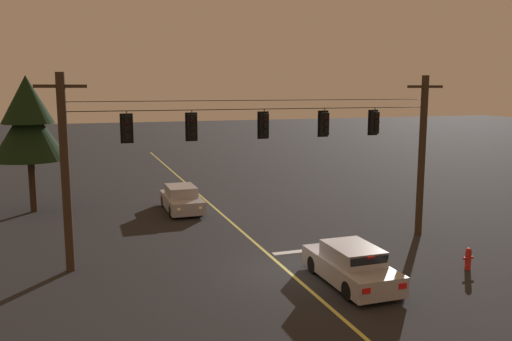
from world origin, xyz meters
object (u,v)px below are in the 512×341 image
traffic_light_left_inner (192,127)px  car_oncoming_lead (182,199)px  traffic_light_right_inner (325,124)px  car_waiting_near_lane (351,265)px  traffic_light_leftmost (127,129)px  traffic_light_centre (264,125)px  tree_verge_near (28,122)px  fire_hydrant (468,258)px  traffic_light_rightmost (375,123)px

traffic_light_left_inner → car_oncoming_lead: 9.56m
traffic_light_right_inner → car_oncoming_lead: bearing=119.1°
car_waiting_near_lane → traffic_light_right_inner: bearing=76.3°
traffic_light_leftmost → traffic_light_right_inner: bearing=0.0°
traffic_light_right_inner → car_oncoming_lead: traffic_light_right_inner is taller
traffic_light_leftmost → traffic_light_centre: bearing=0.0°
tree_verge_near → fire_hydrant: tree_verge_near is taller
traffic_light_left_inner → fire_hydrant: 11.58m
traffic_light_right_inner → traffic_light_rightmost: size_ratio=1.00×
traffic_light_leftmost → traffic_light_right_inner: size_ratio=1.00×
traffic_light_leftmost → car_oncoming_lead: (3.52, 8.30, -4.61)m
traffic_light_rightmost → car_waiting_near_lane: 7.35m
traffic_light_rightmost → fire_hydrant: size_ratio=1.45×
car_waiting_near_lane → tree_verge_near: bearing=126.6°
car_oncoming_lead → tree_verge_near: 9.20m
traffic_light_left_inner → traffic_light_centre: bearing=0.0°
traffic_light_leftmost → tree_verge_near: tree_verge_near is taller
traffic_light_left_inner → traffic_light_leftmost: bearing=180.0°
traffic_light_leftmost → car_oncoming_lead: traffic_light_leftmost is taller
traffic_light_left_inner → car_waiting_near_lane: (4.57, -4.51, -4.61)m
car_waiting_near_lane → fire_hydrant: car_waiting_near_lane is taller
car_waiting_near_lane → fire_hydrant: 4.87m
traffic_light_right_inner → car_waiting_near_lane: (-1.10, -4.51, -4.61)m
car_oncoming_lead → traffic_light_left_inner: bearing=-97.3°
car_waiting_near_lane → car_oncoming_lead: same height
traffic_light_left_inner → car_waiting_near_lane: bearing=-44.6°
fire_hydrant → traffic_light_right_inner: bearing=128.9°
traffic_light_left_inner → traffic_light_right_inner: same height
traffic_light_left_inner → traffic_light_rightmost: same height
car_waiting_near_lane → fire_hydrant: size_ratio=5.15×
traffic_light_rightmost → tree_verge_near: 18.28m
traffic_light_centre → traffic_light_right_inner: same height
car_waiting_near_lane → car_oncoming_lead: size_ratio=0.98×
traffic_light_rightmost → tree_verge_near: tree_verge_near is taller
traffic_light_leftmost → car_oncoming_lead: 10.13m
traffic_light_centre → car_waiting_near_lane: 6.65m
traffic_light_left_inner → car_waiting_near_lane: traffic_light_left_inner is taller
car_oncoming_lead → tree_verge_near: bearing=162.9°
traffic_light_leftmost → car_waiting_near_lane: size_ratio=0.28×
traffic_light_right_inner → tree_verge_near: (-12.39, 10.70, -0.33)m
car_waiting_near_lane → tree_verge_near: (-11.30, 15.21, 4.28)m
traffic_light_rightmost → car_oncoming_lead: size_ratio=0.28×
tree_verge_near → fire_hydrant: bearing=-43.6°
traffic_light_left_inner → traffic_light_rightmost: 8.09m
traffic_light_rightmost → tree_verge_near: (-14.81, 10.70, -0.33)m
traffic_light_right_inner → car_waiting_near_lane: 6.54m
traffic_light_left_inner → car_waiting_near_lane: size_ratio=0.28×
traffic_light_leftmost → fire_hydrant: traffic_light_leftmost is taller
traffic_light_leftmost → tree_verge_near: 11.52m
traffic_light_leftmost → tree_verge_near: (-4.26, 10.70, -0.33)m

